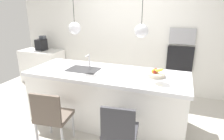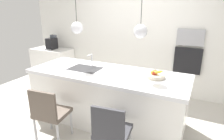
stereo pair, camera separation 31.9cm
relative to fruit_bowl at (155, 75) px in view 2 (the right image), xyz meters
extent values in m
plane|color=#BCB7AD|center=(-0.80, -0.08, -0.97)|extent=(6.60, 6.60, 0.00)
cube|color=silver|center=(-0.80, 1.57, 0.33)|extent=(6.00, 0.10, 2.60)
cube|color=white|center=(-0.80, -0.08, -0.54)|extent=(2.64, 0.95, 0.86)
cube|color=white|center=(-0.80, -0.08, -0.08)|extent=(2.70, 1.01, 0.06)
cube|color=#2D2D30|center=(-1.23, -0.08, -0.05)|extent=(0.56, 0.40, 0.02)
cylinder|color=silver|center=(-1.23, 0.16, 0.06)|extent=(0.02, 0.02, 0.22)
cylinder|color=silver|center=(-1.23, 0.08, 0.16)|extent=(0.02, 0.16, 0.02)
cylinder|color=beige|center=(0.00, 0.01, -0.02)|extent=(0.30, 0.30, 0.06)
sphere|color=#B22D1E|center=(-0.01, -0.03, 0.04)|extent=(0.07, 0.07, 0.07)
sphere|color=#B22D1E|center=(0.00, 0.01, 0.04)|extent=(0.08, 0.08, 0.08)
sphere|color=orange|center=(-0.02, -0.02, 0.04)|extent=(0.08, 0.08, 0.08)
ellipsoid|color=yellow|center=(0.04, -0.03, 0.06)|extent=(0.19, 0.08, 0.08)
cube|color=white|center=(-3.20, 1.20, -0.54)|extent=(1.10, 0.60, 0.86)
cube|color=black|center=(-3.17, 1.20, 0.04)|extent=(0.20, 0.28, 0.30)
cube|color=gray|center=(-3.17, 1.03, -0.09)|extent=(0.16, 0.08, 0.02)
cube|color=#4C515B|center=(-3.17, 1.29, 0.23)|extent=(0.14, 0.11, 0.08)
cube|color=#9E9EA3|center=(0.34, 1.50, 0.40)|extent=(0.54, 0.08, 0.34)
cube|color=black|center=(0.34, 1.50, -0.10)|extent=(0.56, 0.08, 0.56)
cube|color=brown|center=(-1.30, -0.89, -0.52)|extent=(0.50, 0.47, 0.06)
cube|color=brown|center=(-1.28, -1.08, -0.29)|extent=(0.44, 0.09, 0.40)
cylinder|color=#B2B2B7|center=(-1.12, -0.69, -0.76)|extent=(0.04, 0.04, 0.41)
cylinder|color=#B2B2B7|center=(-1.52, -0.74, -0.76)|extent=(0.04, 0.04, 0.41)
cylinder|color=#B2B2B7|center=(-1.08, -1.05, -0.76)|extent=(0.04, 0.04, 0.41)
cylinder|color=#B2B2B7|center=(-1.48, -1.09, -0.76)|extent=(0.04, 0.04, 0.41)
cube|color=#333338|center=(-0.29, -0.89, -0.53)|extent=(0.48, 0.47, 0.06)
cube|color=#333338|center=(-0.26, -1.09, -0.30)|extent=(0.41, 0.09, 0.40)
cylinder|color=#B2B2B7|center=(-0.49, -0.73, -0.76)|extent=(0.04, 0.04, 0.41)
sphere|color=silver|center=(-1.36, -0.08, 0.66)|extent=(0.20, 0.20, 0.20)
cylinder|color=black|center=(-1.36, -0.08, 1.06)|extent=(0.01, 0.01, 0.60)
sphere|color=silver|center=(-0.24, -0.08, 0.66)|extent=(0.20, 0.20, 0.20)
cylinder|color=black|center=(-0.24, -0.08, 1.06)|extent=(0.01, 0.01, 0.60)
camera|label=1|loc=(0.34, -2.93, 0.99)|focal=30.92mm
camera|label=2|loc=(0.63, -2.81, 0.99)|focal=30.92mm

